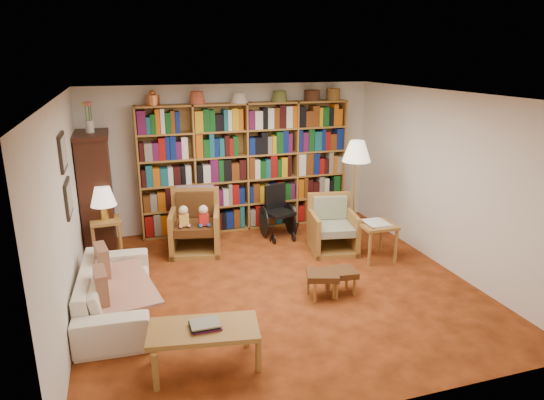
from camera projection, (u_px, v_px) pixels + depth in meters
name	position (u px, v px, depth m)	size (l,w,h in m)	color
floor	(277.00, 285.00, 6.50)	(5.00, 5.00, 0.00)	#A04418
ceiling	(278.00, 95.00, 5.79)	(5.00, 5.00, 0.00)	white
wall_back	(233.00, 157.00, 8.43)	(5.00, 5.00, 0.00)	silver
wall_front	(375.00, 278.00, 3.86)	(5.00, 5.00, 0.00)	silver
wall_left	(65.00, 214.00, 5.42)	(5.00, 5.00, 0.00)	silver
wall_right	(445.00, 181.00, 6.87)	(5.00, 5.00, 0.00)	silver
bookshelf	(246.00, 163.00, 8.35)	(3.60, 0.30, 2.42)	#A37432
curio_cabinet	(97.00, 192.00, 7.41)	(0.50, 0.95, 2.40)	#361A0E
framed_pictures	(66.00, 175.00, 5.60)	(0.03, 0.52, 0.97)	black
sofa	(115.00, 290.00, 5.74)	(0.77, 1.98, 0.58)	#EFE2CB
sofa_throw	(120.00, 288.00, 5.75)	(0.72, 1.35, 0.04)	beige
cushion_left	(103.00, 267.00, 5.98)	(0.13, 0.41, 0.41)	maroon
cushion_right	(102.00, 292.00, 5.34)	(0.12, 0.40, 0.40)	maroon
side_table_lamp	(106.00, 230.00, 7.15)	(0.46, 0.46, 0.65)	#A37432
table_lamp	(103.00, 197.00, 7.01)	(0.37, 0.37, 0.50)	gold
armchair_leather	(194.00, 226.00, 7.60)	(0.92, 0.94, 0.96)	#A37432
armchair_sage	(331.00, 229.00, 7.63)	(0.82, 0.84, 0.87)	#A37432
wheelchair	(277.00, 213.00, 8.18)	(0.55, 0.70, 0.87)	black
floor_lamp	(357.00, 155.00, 7.55)	(0.45, 0.45, 1.69)	gold
side_table_papers	(377.00, 230.00, 7.21)	(0.52, 0.52, 0.59)	#A37432
footstool_a	(322.00, 277.00, 6.11)	(0.48, 0.44, 0.33)	#4A2913
footstool_b	(341.00, 274.00, 6.20)	(0.41, 0.36, 0.33)	#4A2913
coffee_table	(204.00, 332.00, 4.69)	(1.13, 0.70, 0.49)	#A37432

